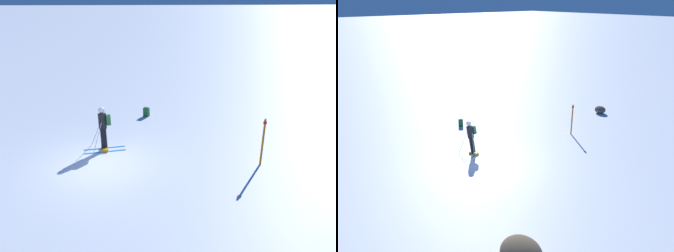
# 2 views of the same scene
# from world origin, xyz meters

# --- Properties ---
(ground_plane) EXTENTS (300.00, 300.00, 0.00)m
(ground_plane) POSITION_xyz_m (0.00, 0.00, 0.00)
(ground_plane) COLOR white
(skier) EXTENTS (1.27, 1.83, 1.91)m
(skier) POSITION_xyz_m (-1.47, -0.01, 1.06)
(skier) COLOR #1E7AC6
(skier) RESTS_ON ground
(spare_backpack) EXTENTS (0.34, 0.37, 0.50)m
(spare_backpack) POSITION_xyz_m (-5.35, 1.77, 0.24)
(spare_backpack) COLOR #236633
(spare_backpack) RESTS_ON ground
(exposed_boulder_0) EXTENTS (0.83, 0.71, 0.54)m
(exposed_boulder_0) POSITION_xyz_m (-0.91, 11.20, 0.27)
(exposed_boulder_0) COLOR #4C4742
(exposed_boulder_0) RESTS_ON ground
(trail_marker) EXTENTS (0.13, 0.13, 1.96)m
(trail_marker) POSITION_xyz_m (0.31, 6.37, 1.07)
(trail_marker) COLOR orange
(trail_marker) RESTS_ON ground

